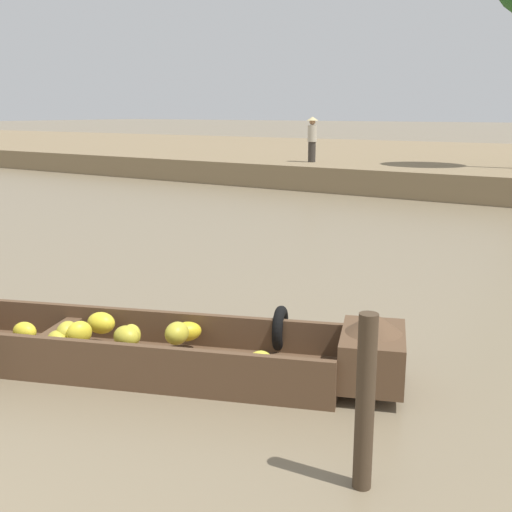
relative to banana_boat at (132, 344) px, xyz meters
name	(u,v)px	position (x,y,z in m)	size (l,w,h in m)	color
ground_plane	(365,267)	(0.31, 5.56, -0.28)	(300.00, 300.00, 0.00)	#7A6B51
banana_boat	(132,344)	(0.00, 0.00, 0.00)	(5.65, 2.91, 0.81)	brown
vendor_person	(312,137)	(-6.48, 16.23, 1.51)	(0.44, 0.44, 1.66)	#332D28
mooring_post	(365,403)	(2.97, -0.68, 0.40)	(0.14, 0.14, 1.35)	#423323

